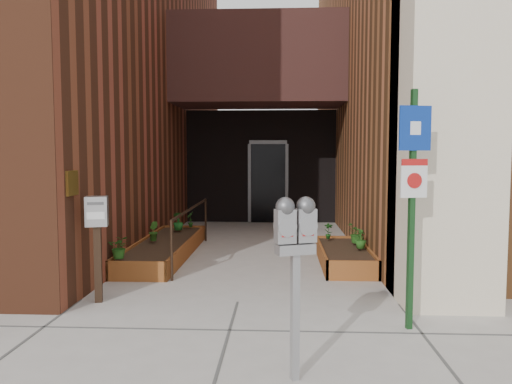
# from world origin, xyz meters

# --- Properties ---
(ground) EXTENTS (80.00, 80.00, 0.00)m
(ground) POSITION_xyz_m (0.00, 0.00, 0.00)
(ground) COLOR #9E9991
(ground) RESTS_ON ground
(architecture) EXTENTS (20.00, 14.60, 10.00)m
(architecture) POSITION_xyz_m (-0.18, 6.89, 4.98)
(architecture) COLOR brown
(architecture) RESTS_ON ground
(planter_left) EXTENTS (0.90, 3.60, 0.30)m
(planter_left) POSITION_xyz_m (-1.55, 2.70, 0.13)
(planter_left) COLOR brown
(planter_left) RESTS_ON ground
(planter_right) EXTENTS (0.80, 2.20, 0.30)m
(planter_right) POSITION_xyz_m (1.60, 2.20, 0.13)
(planter_right) COLOR brown
(planter_right) RESTS_ON ground
(handrail) EXTENTS (0.04, 3.34, 0.90)m
(handrail) POSITION_xyz_m (-1.05, 2.65, 0.75)
(handrail) COLOR black
(handrail) RESTS_ON ground
(parking_meter) EXTENTS (0.35, 0.23, 1.51)m
(parking_meter) POSITION_xyz_m (0.65, -2.10, 1.17)
(parking_meter) COLOR #98989A
(parking_meter) RESTS_ON ground
(sign_post) EXTENTS (0.34, 0.12, 2.52)m
(sign_post) POSITION_xyz_m (1.90, -0.86, 1.55)
(sign_post) COLOR #163D1A
(sign_post) RESTS_ON ground
(payment_dropbox) EXTENTS (0.30, 0.25, 1.33)m
(payment_dropbox) POSITION_xyz_m (-1.74, -0.08, 0.96)
(payment_dropbox) COLOR black
(payment_dropbox) RESTS_ON ground
(shrub_left_a) EXTENTS (0.35, 0.35, 0.34)m
(shrub_left_a) POSITION_xyz_m (-1.85, 1.10, 0.47)
(shrub_left_a) COLOR #255F1B
(shrub_left_a) RESTS_ON planter_left
(shrub_left_b) EXTENTS (0.26, 0.26, 0.34)m
(shrub_left_b) POSITION_xyz_m (-1.74, 2.61, 0.47)
(shrub_left_b) COLOR #2A5E1B
(shrub_left_b) RESTS_ON planter_left
(shrub_left_c) EXTENTS (0.24, 0.24, 0.37)m
(shrub_left_c) POSITION_xyz_m (-1.54, 3.85, 0.48)
(shrub_left_c) COLOR #1B601F
(shrub_left_c) RESTS_ON planter_left
(shrub_left_d) EXTENTS (0.23, 0.23, 0.33)m
(shrub_left_d) POSITION_xyz_m (-1.37, 4.25, 0.47)
(shrub_left_d) COLOR #1C4F16
(shrub_left_d) RESTS_ON planter_left
(shrub_right_a) EXTENTS (0.23, 0.23, 0.33)m
(shrub_right_a) POSITION_xyz_m (1.85, 2.08, 0.46)
(shrub_right_a) COLOR #245A19
(shrub_right_a) RESTS_ON planter_right
(shrub_right_b) EXTENTS (0.19, 0.19, 0.30)m
(shrub_right_b) POSITION_xyz_m (1.41, 2.93, 0.45)
(shrub_right_b) COLOR #1A5017
(shrub_right_b) RESTS_ON planter_right
(shrub_right_c) EXTENTS (0.42, 0.42, 0.34)m
(shrub_right_c) POSITION_xyz_m (1.85, 2.54, 0.47)
(shrub_right_c) COLOR #245919
(shrub_right_c) RESTS_ON planter_right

